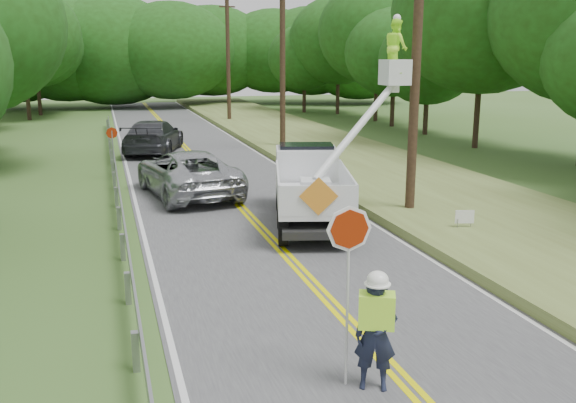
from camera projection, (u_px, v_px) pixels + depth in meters
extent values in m
plane|color=#3E5D22|center=(388.00, 365.00, 10.62)|extent=(140.00, 140.00, 0.00)
cube|color=#454548|center=(228.00, 193.00, 23.69)|extent=(7.20, 96.00, 0.02)
cube|color=#FCF100|center=(226.00, 193.00, 23.66)|extent=(0.12, 96.00, 0.00)
cube|color=#FCF100|center=(231.00, 193.00, 23.72)|extent=(0.12, 96.00, 0.00)
cube|color=silver|center=(135.00, 199.00, 22.74)|extent=(0.12, 96.00, 0.00)
cube|color=silver|center=(315.00, 188.00, 24.64)|extent=(0.12, 96.00, 0.00)
cube|color=gray|center=(136.00, 351.00, 10.35)|extent=(0.12, 0.14, 0.70)
cube|color=gray|center=(128.00, 288.00, 13.15)|extent=(0.12, 0.14, 0.70)
cube|color=gray|center=(123.00, 247.00, 15.95)|extent=(0.12, 0.14, 0.70)
cube|color=gray|center=(119.00, 218.00, 18.75)|extent=(0.12, 0.14, 0.70)
cube|color=gray|center=(116.00, 197.00, 21.55)|extent=(0.12, 0.14, 0.70)
cube|color=gray|center=(114.00, 181.00, 24.35)|extent=(0.12, 0.14, 0.70)
cube|color=gray|center=(113.00, 168.00, 27.16)|extent=(0.12, 0.14, 0.70)
cube|color=gray|center=(111.00, 157.00, 29.96)|extent=(0.12, 0.14, 0.70)
cube|color=gray|center=(110.00, 148.00, 32.76)|extent=(0.12, 0.14, 0.70)
cube|color=gray|center=(109.00, 141.00, 35.56)|extent=(0.12, 0.14, 0.70)
cube|color=gray|center=(109.00, 135.00, 38.36)|extent=(0.12, 0.14, 0.70)
cube|color=gray|center=(108.00, 129.00, 41.16)|extent=(0.12, 0.14, 0.70)
cube|color=gray|center=(107.00, 125.00, 43.96)|extent=(0.12, 0.14, 0.70)
cube|color=gray|center=(117.00, 179.00, 23.39)|extent=(0.05, 48.00, 0.34)
cylinder|color=black|center=(416.00, 59.00, 19.26)|extent=(0.30, 0.30, 10.00)
cylinder|color=black|center=(283.00, 57.00, 33.27)|extent=(0.30, 0.30, 10.00)
cylinder|color=black|center=(228.00, 56.00, 47.27)|extent=(0.30, 0.30, 10.00)
cube|color=black|center=(227.00, 7.00, 46.45)|extent=(1.20, 0.10, 0.10)
cube|color=#5D6830|center=(399.00, 180.00, 25.61)|extent=(7.00, 96.00, 0.30)
cylinder|color=#332319|center=(27.00, 96.00, 49.98)|extent=(0.32, 0.32, 3.87)
ellipsoid|color=#1C3F11|center=(22.00, 34.00, 48.90)|extent=(9.03, 9.03, 7.95)
cylinder|color=#332319|center=(39.00, 95.00, 54.01)|extent=(0.32, 0.32, 3.43)
ellipsoid|color=#1C3F11|center=(35.00, 45.00, 53.05)|extent=(8.01, 8.01, 7.05)
cylinder|color=#332319|center=(477.00, 110.00, 34.89)|extent=(0.32, 0.32, 4.29)
ellipsoid|color=#1C3F11|center=(484.00, 11.00, 33.69)|extent=(10.02, 10.02, 8.82)
cylinder|color=#332319|center=(426.00, 113.00, 41.01)|extent=(0.32, 0.32, 2.79)
ellipsoid|color=#1C3F11|center=(428.00, 60.00, 40.23)|extent=(6.50, 6.50, 5.72)
cylinder|color=#332319|center=(392.00, 105.00, 45.65)|extent=(0.32, 0.32, 3.08)
ellipsoid|color=#1C3F11|center=(394.00, 52.00, 44.79)|extent=(7.18, 7.18, 6.32)
cylinder|color=#332319|center=(376.00, 96.00, 49.16)|extent=(0.32, 0.32, 3.97)
ellipsoid|color=#1C3F11|center=(378.00, 32.00, 48.05)|extent=(9.26, 9.26, 8.15)
cylinder|color=#332319|center=(338.00, 93.00, 55.17)|extent=(0.32, 0.32, 3.69)
ellipsoid|color=#1C3F11|center=(339.00, 40.00, 54.14)|extent=(8.61, 8.61, 7.58)
cylinder|color=#332319|center=(304.00, 97.00, 56.84)|extent=(0.32, 0.32, 2.82)
ellipsoid|color=#1C3F11|center=(304.00, 58.00, 56.05)|extent=(6.59, 6.59, 5.80)
ellipsoid|color=#1C3F11|center=(13.00, 51.00, 59.51)|extent=(13.09, 9.82, 9.82)
ellipsoid|color=#1C3F11|center=(66.00, 51.00, 60.03)|extent=(12.88, 9.66, 9.66)
ellipsoid|color=#1C3F11|center=(113.00, 51.00, 60.97)|extent=(13.98, 10.49, 10.49)
ellipsoid|color=#1C3F11|center=(172.00, 51.00, 60.84)|extent=(12.50, 9.37, 9.37)
ellipsoid|color=#1C3F11|center=(213.00, 51.00, 65.28)|extent=(12.39, 9.29, 9.29)
ellipsoid|color=#1C3F11|center=(274.00, 51.00, 66.29)|extent=(11.67, 8.75, 8.75)
ellipsoid|color=#1C3F11|center=(312.00, 51.00, 66.54)|extent=(12.38, 9.29, 9.29)
ellipsoid|color=#1C3F11|center=(361.00, 51.00, 65.95)|extent=(13.49, 10.12, 10.12)
imported|color=#191E33|center=(376.00, 335.00, 9.66)|extent=(0.77, 0.66, 1.79)
cube|color=#AFF82F|center=(377.00, 310.00, 9.57)|extent=(0.64, 0.53, 0.54)
ellipsoid|color=white|center=(378.00, 280.00, 9.46)|extent=(0.33, 0.33, 0.27)
cylinder|color=#B7B7B7|center=(347.00, 310.00, 9.69)|extent=(0.04, 0.04, 2.50)
cylinder|color=maroon|center=(349.00, 229.00, 9.39)|extent=(0.72, 0.05, 0.72)
cylinder|color=black|center=(283.00, 230.00, 17.09)|extent=(0.48, 0.91, 0.87)
cylinder|color=black|center=(349.00, 230.00, 17.15)|extent=(0.48, 0.91, 0.87)
cylinder|color=black|center=(282.00, 214.00, 18.85)|extent=(0.48, 0.91, 0.87)
cylinder|color=black|center=(341.00, 214.00, 18.91)|extent=(0.48, 0.91, 0.87)
cylinder|color=black|center=(280.00, 197.00, 21.05)|extent=(0.48, 0.91, 0.87)
cylinder|color=black|center=(334.00, 197.00, 21.10)|extent=(0.48, 0.91, 0.87)
cube|color=black|center=(311.00, 210.00, 19.13)|extent=(3.29, 6.07, 0.23)
cube|color=silver|center=(313.00, 200.00, 18.41)|extent=(3.05, 4.54, 0.20)
cube|color=silver|center=(278.00, 185.00, 18.28)|extent=(1.10, 4.03, 0.81)
cube|color=silver|center=(347.00, 185.00, 18.34)|extent=(1.10, 4.03, 0.81)
cube|color=silver|center=(318.00, 201.00, 16.31)|extent=(2.02, 0.57, 0.81)
cube|color=silver|center=(306.00, 172.00, 21.34)|extent=(2.40, 2.17, 1.62)
cube|color=black|center=(306.00, 154.00, 21.38)|extent=(2.04, 1.59, 0.68)
cube|color=silver|center=(315.00, 192.00, 17.34)|extent=(0.99, 0.99, 0.72)
cube|color=silver|center=(395.00, 72.00, 19.16)|extent=(0.77, 0.77, 0.77)
imported|color=#AFF82F|center=(396.00, 47.00, 18.98)|extent=(0.62, 0.80, 1.65)
cube|color=orange|center=(319.00, 196.00, 16.21)|extent=(1.00, 0.30, 1.02)
imported|color=#ADB0B5|center=(187.00, 173.00, 23.21)|extent=(3.67, 6.41, 1.69)
imported|color=#333439|center=(154.00, 136.00, 33.38)|extent=(4.01, 6.42, 1.73)
cylinder|color=gray|center=(113.00, 156.00, 26.04)|extent=(0.06, 0.06, 2.08)
cylinder|color=maroon|center=(112.00, 133.00, 25.82)|extent=(0.47, 0.10, 0.47)
cube|color=white|center=(465.00, 217.00, 17.94)|extent=(0.54, 0.16, 0.38)
cylinder|color=gray|center=(457.00, 228.00, 17.96)|extent=(0.02, 0.02, 0.55)
cylinder|color=gray|center=(471.00, 227.00, 18.08)|extent=(0.02, 0.02, 0.55)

